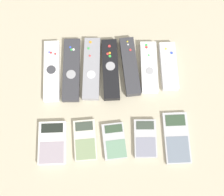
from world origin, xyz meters
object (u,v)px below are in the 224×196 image
object	(u,v)px
remote_2	(92,68)
remote_6	(169,66)
remote_3	(111,69)
remote_5	(149,67)
calculator_4	(177,138)
calculator_2	(115,141)
remote_0	(52,71)
calculator_1	(85,140)
remote_4	(130,66)
calculator_0	(52,143)
remote_1	(72,70)
calculator_3	(145,139)

from	to	relation	value
remote_2	remote_6	xyz separation A→B (m)	(0.26, -0.01, 0.00)
remote_2	remote_3	size ratio (longest dim) A/B	1.05
remote_5	calculator_4	xyz separation A→B (m)	(0.07, -0.24, -0.01)
remote_3	remote_5	size ratio (longest dim) A/B	1.16
remote_5	calculator_2	world-z (taller)	remote_5
remote_2	calculator_2	bearing A→B (deg)	-71.42
remote_0	calculator_1	world-z (taller)	remote_0
remote_0	remote_4	xyz separation A→B (m)	(0.26, 0.00, 0.00)
calculator_0	calculator_1	xyz separation A→B (m)	(0.10, 0.00, -0.00)
remote_1	remote_5	xyz separation A→B (m)	(0.26, -0.01, 0.00)
remote_0	remote_2	xyz separation A→B (m)	(0.13, 0.00, -0.00)
calculator_3	remote_3	bearing A→B (deg)	114.34
remote_3	calculator_1	bearing A→B (deg)	-111.95
remote_6	calculator_3	world-z (taller)	remote_6
remote_3	calculator_1	distance (m)	0.25
remote_4	remote_5	xyz separation A→B (m)	(0.06, -0.01, -0.00)
calculator_1	calculator_3	xyz separation A→B (m)	(0.19, -0.00, 0.00)
remote_1	calculator_3	world-z (taller)	remote_1
calculator_4	remote_1	bearing A→B (deg)	143.79
remote_0	remote_6	size ratio (longest dim) A/B	1.26
remote_0	calculator_0	size ratio (longest dim) A/B	1.58
remote_4	calculator_0	world-z (taller)	remote_4
remote_2	remote_5	xyz separation A→B (m)	(0.19, -0.01, 0.00)
calculator_1	calculator_4	world-z (taller)	calculator_1
remote_0	remote_2	world-z (taller)	same
remote_0	remote_4	distance (m)	0.26
remote_2	remote_6	size ratio (longest dim) A/B	1.31
remote_2	calculator_0	distance (m)	0.27
remote_3	calculator_3	xyz separation A→B (m)	(0.09, -0.23, -0.00)
remote_1	calculator_3	xyz separation A→B (m)	(0.23, -0.24, -0.00)
remote_2	calculator_1	distance (m)	0.24
remote_4	calculator_2	bearing A→B (deg)	-107.49
calculator_1	remote_2	bearing A→B (deg)	81.36
remote_5	calculator_3	distance (m)	0.24
remote_1	calculator_3	bearing A→B (deg)	-44.68
remote_4	remote_1	bearing A→B (deg)	176.75
remote_4	calculator_1	distance (m)	0.28
remote_0	remote_5	bearing A→B (deg)	-0.85
calculator_0	calculator_4	bearing A→B (deg)	0.50
remote_1	remote_2	distance (m)	0.07
remote_3	calculator_4	size ratio (longest dim) A/B	1.30
calculator_1	remote_3	bearing A→B (deg)	66.03
calculator_3	calculator_4	size ratio (longest dim) A/B	0.75
remote_0	remote_3	bearing A→B (deg)	-1.79
remote_4	remote_6	size ratio (longest dim) A/B	1.21
calculator_2	calculator_4	bearing A→B (deg)	-3.47
remote_6	remote_0	bearing A→B (deg)	-179.53
remote_2	calculator_2	distance (m)	0.25
remote_0	remote_1	distance (m)	0.07
remote_0	remote_1	size ratio (longest dim) A/B	0.95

